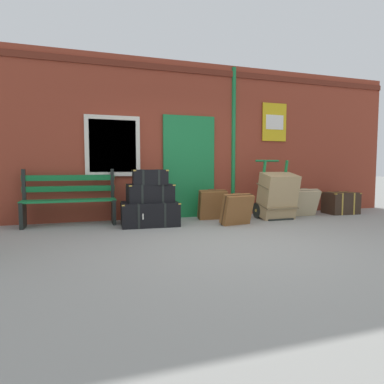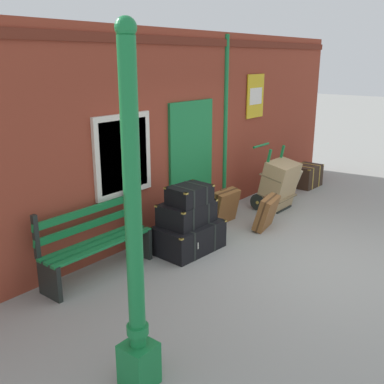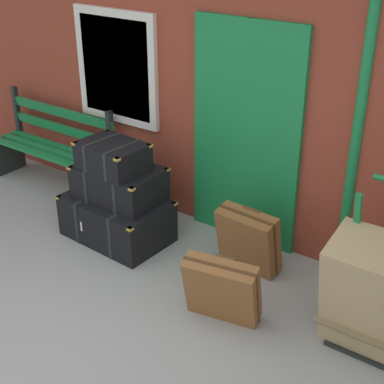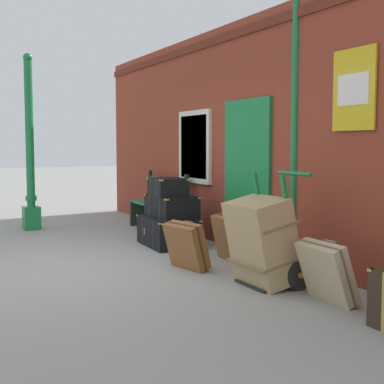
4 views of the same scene
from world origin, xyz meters
name	(u,v)px [view 2 (image 2 of 4)]	position (x,y,z in m)	size (l,w,h in m)	color
ground_plane	(317,263)	(0.00, 0.00, 0.00)	(60.00, 60.00, 0.00)	gray
brick_facade	(176,132)	(0.00, 2.60, 1.60)	(10.40, 0.35, 3.20)	brown
lamp_post	(135,264)	(-3.30, 0.21, 1.16)	(0.28, 0.28, 3.05)	#197A3D
platform_bench	(96,243)	(-2.15, 2.16, 0.44)	(1.60, 0.43, 1.01)	#197A3D
steamer_trunk_base	(189,237)	(-0.79, 1.69, 0.21)	(1.04, 0.70, 0.43)	black
steamer_trunk_middle	(187,213)	(-0.77, 1.74, 0.58)	(0.81, 0.55, 0.33)	black
steamer_trunk_top	(189,195)	(-0.78, 1.68, 0.87)	(0.64, 0.50, 0.27)	black
porters_trolley	(270,193)	(1.78, 1.77, 0.27)	(0.71, 0.59, 1.20)	black
large_brown_trunk	(279,185)	(1.78, 1.59, 0.48)	(0.70, 0.61, 0.95)	tan
suitcase_oxblood	(266,213)	(0.72, 1.24, 0.29)	(0.62, 0.42, 0.58)	brown
suitcase_slate	(224,206)	(0.53, 1.96, 0.30)	(0.57, 0.34, 0.61)	brown
suitcase_olive	(288,184)	(2.57, 1.79, 0.29)	(0.60, 0.35, 0.59)	tan
corner_trunk	(306,176)	(3.58, 1.86, 0.24)	(0.71, 0.52, 0.49)	#332319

